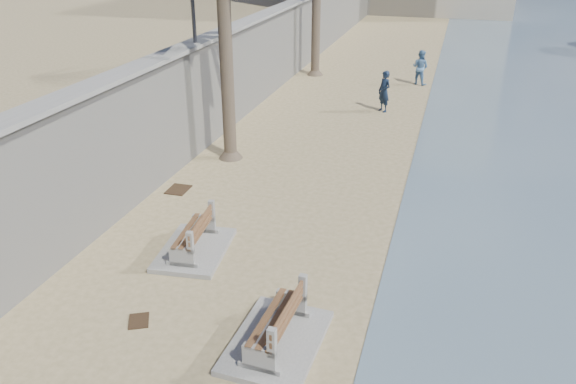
{
  "coord_description": "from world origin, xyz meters",
  "views": [
    {
      "loc": [
        2.99,
        -4.67,
        6.96
      ],
      "look_at": [
        -0.5,
        7.0,
        1.2
      ],
      "focal_mm": 35.0,
      "sensor_mm": 36.0,
      "label": 1
    }
  ],
  "objects_px": {
    "bench_near": "(277,326)",
    "person_a": "(384,88)",
    "person_b": "(420,66)",
    "bench_far": "(194,237)"
  },
  "relations": [
    {
      "from": "bench_far",
      "to": "person_b",
      "type": "height_order",
      "value": "person_b"
    },
    {
      "from": "person_b",
      "to": "bench_far",
      "type": "bearing_deg",
      "value": 99.98
    },
    {
      "from": "bench_far",
      "to": "person_a",
      "type": "height_order",
      "value": "person_a"
    },
    {
      "from": "bench_near",
      "to": "person_a",
      "type": "relative_size",
      "value": 1.2
    },
    {
      "from": "person_a",
      "to": "bench_near",
      "type": "bearing_deg",
      "value": -46.04
    },
    {
      "from": "bench_near",
      "to": "person_a",
      "type": "distance_m",
      "value": 15.06
    },
    {
      "from": "person_a",
      "to": "person_b",
      "type": "height_order",
      "value": "person_a"
    },
    {
      "from": "bench_near",
      "to": "person_a",
      "type": "height_order",
      "value": "person_a"
    },
    {
      "from": "person_a",
      "to": "person_b",
      "type": "relative_size",
      "value": 1.06
    },
    {
      "from": "person_a",
      "to": "bench_far",
      "type": "bearing_deg",
      "value": -58.81
    }
  ]
}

